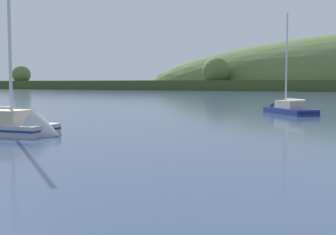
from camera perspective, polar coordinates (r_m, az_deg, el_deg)
sailboat_midwater_white at (r=34.42m, az=-18.98°, el=-1.53°), size 9.40×3.87×14.67m
sailboat_far_left at (r=56.84m, az=14.69°, el=0.67°), size 8.04×8.78×13.60m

